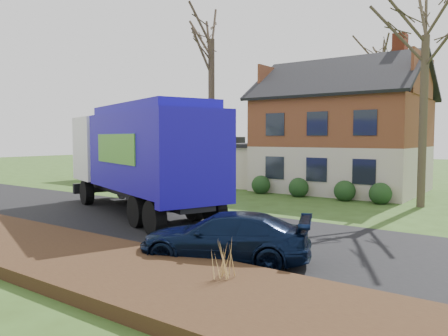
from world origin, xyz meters
The scene contains 12 objects.
ground centered at (0.00, 0.00, 0.00)m, with size 120.00×120.00×0.00m, color #2D4517.
road centered at (0.00, 0.00, 0.01)m, with size 80.00×7.00×0.02m, color black.
mulch_verge centered at (0.00, -5.30, 0.15)m, with size 80.00×3.50×0.30m, color black.
main_house centered at (1.49, 13.91, 4.03)m, with size 12.95×8.95×9.26m.
ranch_house centered at (-12.00, 13.00, 1.81)m, with size 9.80×8.20×3.70m.
garbage_truck centered at (-1.80, 0.85, 2.63)m, with size 10.96×6.48×4.56m.
silver_sedan centered at (-2.77, 3.31, 0.77)m, with size 1.62×4.65×1.53m, color #A7A9AE.
navy_wagon centered at (5.23, -2.89, 0.65)m, with size 1.82×4.48×1.30m, color black.
tree_front_west centered at (-3.59, 8.11, 10.12)m, with size 4.13×4.13×12.29m.
tree_front_east centered at (7.42, 9.82, 9.19)m, with size 4.07×4.07×11.30m.
tree_back centered at (1.95, 22.13, 10.39)m, with size 3.94×3.94×12.47m.
grass_clump_east centered at (6.49, -4.69, 0.69)m, with size 0.31×0.26×0.78m.
Camera 1 is at (11.79, -11.98, 3.25)m, focal length 35.00 mm.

